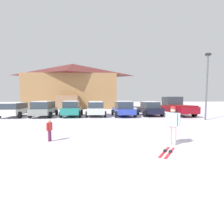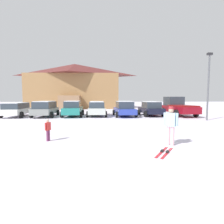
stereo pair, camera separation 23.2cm
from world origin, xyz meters
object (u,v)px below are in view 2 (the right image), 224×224
at_px(parked_grey_wagon, 45,108).
at_px(parked_silver_wagon, 97,108).
at_px(ski_lodge, 75,86).
at_px(skier_adult_in_blue_parka, 171,123).
at_px(pair_of_skis, 164,152).
at_px(parked_teal_hatchback, 73,109).
at_px(pickup_truck, 177,107).
at_px(parked_blue_hatchback, 124,109).
at_px(parked_black_sedan, 151,109).
at_px(skier_child_in_red_jacket, 48,129).
at_px(lamp_post, 208,83).
at_px(parked_white_suv, 17,109).

bearing_deg(parked_grey_wagon, parked_silver_wagon, 3.47).
distance_m(ski_lodge, skier_adult_in_blue_parka, 29.77).
bearing_deg(pair_of_skis, skier_adult_in_blue_parka, 58.34).
xyz_separation_m(parked_teal_hatchback, pickup_truck, (11.84, 0.44, 0.15)).
xyz_separation_m(parked_blue_hatchback, skier_adult_in_blue_parka, (0.40, -11.78, 0.11)).
distance_m(parked_silver_wagon, skier_adult_in_blue_parka, 12.75).
bearing_deg(ski_lodge, parked_black_sedan, -56.62).
height_order(parked_black_sedan, pair_of_skis, parked_black_sedan).
relative_size(skier_child_in_red_jacket, lamp_post, 0.18).
bearing_deg(parked_grey_wagon, parked_black_sedan, 0.63).
bearing_deg(parked_black_sedan, parked_teal_hatchback, -179.26).
relative_size(parked_white_suv, parked_grey_wagon, 0.99).
distance_m(parked_grey_wagon, pickup_truck, 14.78).
relative_size(parked_white_suv, parked_black_sedan, 1.04).
bearing_deg(pickup_truck, parked_white_suv, -178.64).
bearing_deg(ski_lodge, parked_teal_hatchback, -82.66).
height_order(ski_lodge, skier_adult_in_blue_parka, ski_lodge).
bearing_deg(parked_blue_hatchback, pickup_truck, 5.78).
distance_m(parked_blue_hatchback, parked_black_sedan, 3.06).
distance_m(parked_grey_wagon, parked_blue_hatchback, 8.54).
height_order(parked_white_suv, lamp_post, lamp_post).
bearing_deg(pair_of_skis, parked_silver_wagon, 101.86).
bearing_deg(pickup_truck, parked_blue_hatchback, -174.22).
xyz_separation_m(parked_grey_wagon, pickup_truck, (14.78, 0.46, 0.10)).
relative_size(parked_white_suv, pickup_truck, 0.73).
bearing_deg(parked_teal_hatchback, pair_of_skis, -67.46).
xyz_separation_m(parked_silver_wagon, pair_of_skis, (2.79, -13.30, -0.86)).
relative_size(ski_lodge, parked_teal_hatchback, 4.28).
bearing_deg(lamp_post, skier_child_in_red_jacket, -150.60).
xyz_separation_m(parked_grey_wagon, parked_teal_hatchback, (2.93, 0.02, -0.05)).
bearing_deg(parked_black_sedan, pair_of_skis, -104.01).
bearing_deg(pickup_truck, parked_black_sedan, -174.06).
bearing_deg(pair_of_skis, lamp_post, 50.93).
distance_m(pair_of_skis, lamp_post, 11.93).
bearing_deg(lamp_post, pickup_truck, 99.57).
distance_m(skier_adult_in_blue_parka, skier_child_in_red_jacket, 5.59).
bearing_deg(parked_blue_hatchback, parked_silver_wagon, 170.48).
bearing_deg(skier_child_in_red_jacket, parked_black_sedan, 53.59).
xyz_separation_m(skier_child_in_red_jacket, pair_of_skis, (4.84, -2.10, -0.57)).
bearing_deg(skier_adult_in_blue_parka, pickup_truck, 64.83).
bearing_deg(lamp_post, ski_lodge, 125.63).
bearing_deg(ski_lodge, parked_white_suv, -103.14).
xyz_separation_m(skier_adult_in_blue_parka, pair_of_skis, (-0.63, -1.01, -0.92)).
bearing_deg(parked_teal_hatchback, lamp_post, -17.95).
relative_size(parked_black_sedan, skier_adult_in_blue_parka, 2.48).
height_order(pickup_truck, pair_of_skis, pickup_truck).
bearing_deg(parked_silver_wagon, parked_teal_hatchback, -172.99).
xyz_separation_m(ski_lodge, pair_of_skis, (7.51, -29.44, -4.38)).
height_order(parked_blue_hatchback, skier_adult_in_blue_parka, same).
height_order(parked_white_suv, pickup_truck, pickup_truck).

